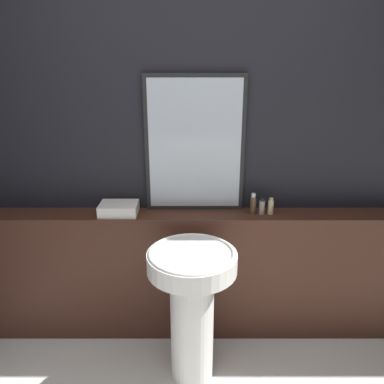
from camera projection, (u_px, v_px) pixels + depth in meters
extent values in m
cube|color=black|center=(192.00, 153.00, 2.40)|extent=(8.00, 0.06, 2.50)
cube|color=#422319|center=(192.00, 274.00, 2.53)|extent=(2.85, 0.21, 0.88)
cylinder|color=white|center=(192.00, 325.00, 2.17)|extent=(0.25, 0.25, 0.72)
cylinder|color=white|center=(192.00, 262.00, 2.03)|extent=(0.49, 0.49, 0.11)
torus|color=white|center=(192.00, 253.00, 2.02)|extent=(0.48, 0.48, 0.02)
cube|color=black|center=(194.00, 145.00, 2.34)|extent=(0.62, 0.03, 0.86)
cube|color=#B2BCC6|center=(194.00, 145.00, 2.33)|extent=(0.57, 0.02, 0.81)
cube|color=silver|center=(118.00, 209.00, 2.38)|extent=(0.24, 0.18, 0.07)
cylinder|color=#4C3823|center=(253.00, 205.00, 2.37)|extent=(0.04, 0.04, 0.11)
cylinder|color=silver|center=(253.00, 195.00, 2.35)|extent=(0.03, 0.03, 0.02)
cylinder|color=gray|center=(261.00, 207.00, 2.38)|extent=(0.04, 0.04, 0.09)
cylinder|color=black|center=(262.00, 200.00, 2.36)|extent=(0.03, 0.03, 0.02)
cylinder|color=#C6B284|center=(270.00, 207.00, 2.38)|extent=(0.04, 0.04, 0.09)
cylinder|color=tan|center=(271.00, 199.00, 2.36)|extent=(0.03, 0.03, 0.02)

